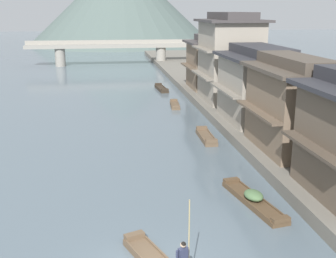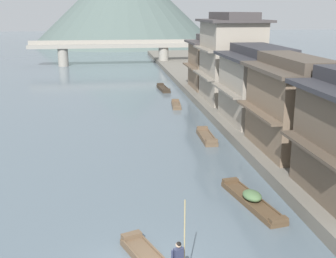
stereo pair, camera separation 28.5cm
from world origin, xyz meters
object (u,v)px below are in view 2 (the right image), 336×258
Objects in this scene: house_waterfront_second at (292,105)px; house_waterfront_narrow at (231,58)px; boat_moored_third at (207,137)px; stone_bridge at (114,49)px; boatman_person at (179,257)px; house_waterfront_tall at (260,85)px; boat_moored_second at (163,89)px; boat_moored_far at (252,200)px; house_waterfront_far at (214,62)px; boat_moored_nearest at (176,105)px.

house_waterfront_second is 0.88× the size of house_waterfront_narrow.
stone_bridge is (-6.33, 47.71, 2.77)m from boat_moored_third.
boat_moored_third is at bearing 74.28° from boatman_person.
boatman_person is 0.35× the size of house_waterfront_narrow.
boat_moored_second is at bearing 106.51° from house_waterfront_tall.
house_waterfront_second reaches higher than boat_moored_second.
stone_bridge reaches higher than boat_moored_second.
boat_moored_second is 0.58× the size of house_waterfront_tall.
stone_bridge is at bearing 102.25° from boat_moored_second.
boat_moored_third is at bearing -82.45° from stone_bridge.
boat_moored_far is (0.40, -33.21, 0.06)m from boat_moored_second.
house_waterfront_far is (0.04, 7.26, -1.29)m from house_waterfront_narrow.
boat_moored_second is at bearing 83.57° from boatman_person.
boatman_person is 16.38m from house_waterfront_second.
boat_moored_second is at bearing 100.70° from house_waterfront_second.
boat_moored_far is 8.65m from house_waterfront_second.
house_waterfront_far is at bearing 80.14° from boat_moored_far.
house_waterfront_far is at bearing 74.59° from boatman_person.
house_waterfront_tall is at bearing -59.50° from boat_moored_nearest.
boatman_person is 31.33m from house_waterfront_narrow.
boatman_person is at bearing -126.13° from house_waterfront_second.
house_waterfront_far reaches higher than boat_moored_nearest.
stone_bridge is at bearing 95.85° from boat_moored_far.
boatman_person is 19.08m from boat_moored_third.
boat_moored_nearest is at bearing 106.06° from house_waterfront_second.
house_waterfront_far is (10.12, 36.71, 2.24)m from boatman_person.
house_waterfront_tall is at bearing 27.70° from boat_moored_third.
house_waterfront_narrow is (5.57, -10.48, 4.85)m from boat_moored_second.
boatman_person is 66.06m from stone_bridge.
boat_moored_third is 6.64m from house_waterfront_tall.
house_waterfront_tall is at bearing 69.82° from boat_moored_far.
boatman_person is 0.38× the size of house_waterfront_tall.
boat_moored_far is at bearing -110.18° from house_waterfront_tall.
stone_bridge is (-11.30, 45.10, -0.77)m from house_waterfront_tall.
boat_moored_second is 0.67× the size of house_waterfront_far.
house_waterfront_tall reaches higher than stone_bridge.
boat_moored_far is 0.62× the size of house_waterfront_narrow.
boat_moored_third is at bearing -113.85° from house_waterfront_narrow.
house_waterfront_second is (4.41, -5.21, 3.55)m from boat_moored_third.
house_waterfront_second is 0.26× the size of stone_bridge.
house_waterfront_far is at bearing 88.67° from house_waterfront_second.
house_waterfront_tall is (5.22, 14.21, 3.49)m from boat_moored_far.
house_waterfront_second is 23.61m from house_waterfront_far.
stone_bridge is (-6.07, 59.32, 2.72)m from boat_moored_far.
boat_moored_second is 0.60× the size of house_waterfront_second.
boat_moored_nearest is 0.45× the size of house_waterfront_tall.
boatman_person is 0.85× the size of boat_moored_nearest.
boat_moored_third is (0.65, -21.60, 0.01)m from boat_moored_second.
stone_bridge is (-10.74, 52.93, -0.78)m from house_waterfront_second.
boat_moored_far is 0.18× the size of stone_bridge.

